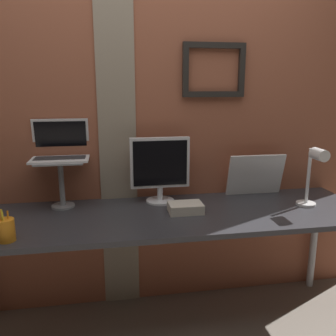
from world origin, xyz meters
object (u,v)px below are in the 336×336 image
object	(u,v)px
laptop	(60,147)
whiteboard_panel	(256,175)
monitor	(160,166)
pen_cup	(6,230)
desk_lamp	(314,171)

from	to	relation	value
laptop	whiteboard_panel	xyz separation A→B (m)	(1.27, -0.03, -0.22)
monitor	pen_cup	world-z (taller)	monitor
monitor	whiteboard_panel	xyz separation A→B (m)	(0.66, 0.04, -0.09)
desk_lamp	pen_cup	bearing A→B (deg)	-173.72
whiteboard_panel	monitor	bearing A→B (deg)	-176.91
monitor	laptop	size ratio (longest dim) A/B	1.23
pen_cup	laptop	bearing A→B (deg)	68.37
laptop	desk_lamp	world-z (taller)	laptop
laptop	pen_cup	world-z (taller)	laptop
monitor	pen_cup	xyz separation A→B (m)	(-0.82, -0.46, -0.18)
desk_lamp	monitor	bearing A→B (deg)	163.00
monitor	laptop	bearing A→B (deg)	173.90
laptop	pen_cup	distance (m)	0.64
desk_lamp	pen_cup	world-z (taller)	desk_lamp
monitor	pen_cup	distance (m)	0.95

